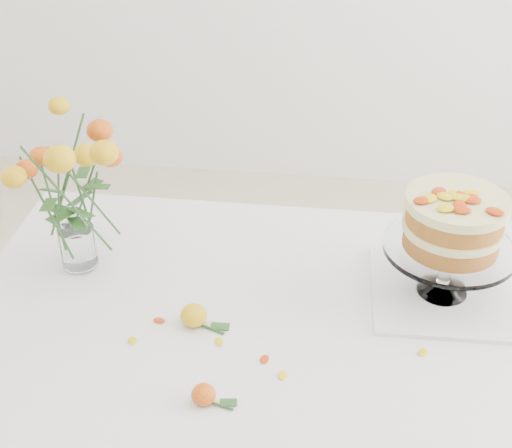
{
  "coord_description": "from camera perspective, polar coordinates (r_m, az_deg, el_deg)",
  "views": [
    {
      "loc": [
        0.09,
        -1.19,
        1.77
      ],
      "look_at": [
        -0.07,
        0.12,
        0.91
      ],
      "focal_mm": 50.0,
      "sensor_mm": 36.0,
      "label": 1
    }
  ],
  "objects": [
    {
      "name": "table",
      "position": [
        1.62,
        1.94,
        -9.56
      ],
      "size": [
        1.43,
        0.93,
        0.76
      ],
      "color": "tan",
      "rests_on": "ground"
    },
    {
      "name": "napkin",
      "position": [
        1.68,
        14.59,
        -5.34
      ],
      "size": [
        0.32,
        0.32,
        0.01
      ],
      "primitive_type": "cube",
      "rotation": [
        0.0,
        0.0,
        0.02
      ],
      "color": "white",
      "rests_on": "table"
    },
    {
      "name": "cake_stand",
      "position": [
        1.58,
        15.47,
        -0.26
      ],
      "size": [
        0.29,
        0.29,
        0.26
      ],
      "rotation": [
        0.0,
        0.0,
        0.43
      ],
      "color": "white",
      "rests_on": "napkin"
    },
    {
      "name": "rose_vase",
      "position": [
        1.63,
        -14.96,
        3.86
      ],
      "size": [
        0.28,
        0.28,
        0.43
      ],
      "rotation": [
        0.0,
        0.0,
        -0.01
      ],
      "color": "white",
      "rests_on": "table"
    },
    {
      "name": "loose_rose_near",
      "position": [
        1.54,
        -4.99,
        -7.3
      ],
      "size": [
        0.1,
        0.06,
        0.05
      ],
      "rotation": [
        0.0,
        0.0,
        -0.37
      ],
      "color": "gold",
      "rests_on": "table"
    },
    {
      "name": "loose_rose_far",
      "position": [
        1.38,
        -4.2,
        -13.45
      ],
      "size": [
        0.08,
        0.05,
        0.04
      ],
      "rotation": [
        0.0,
        0.0,
        -0.27
      ],
      "color": "red",
      "rests_on": "table"
    },
    {
      "name": "stray_petal_a",
      "position": [
        1.51,
        -2.98,
        -9.39
      ],
      "size": [
        0.03,
        0.02,
        0.0
      ],
      "primitive_type": "ellipsoid",
      "color": "yellow",
      "rests_on": "table"
    },
    {
      "name": "stray_petal_b",
      "position": [
        1.47,
        0.68,
        -10.77
      ],
      "size": [
        0.03,
        0.02,
        0.0
      ],
      "primitive_type": "ellipsoid",
      "color": "yellow",
      "rests_on": "table"
    },
    {
      "name": "stray_petal_c",
      "position": [
        1.44,
        2.11,
        -12.0
      ],
      "size": [
        0.03,
        0.02,
        0.0
      ],
      "primitive_type": "ellipsoid",
      "color": "yellow",
      "rests_on": "table"
    },
    {
      "name": "stray_petal_d",
      "position": [
        1.57,
        -7.76,
        -7.67
      ],
      "size": [
        0.03,
        0.02,
        0.0
      ],
      "primitive_type": "ellipsoid",
      "color": "yellow",
      "rests_on": "table"
    },
    {
      "name": "stray_petal_e",
      "position": [
        1.53,
        -9.86,
        -9.2
      ],
      "size": [
        0.03,
        0.02,
        0.0
      ],
      "primitive_type": "ellipsoid",
      "color": "yellow",
      "rests_on": "table"
    },
    {
      "name": "stray_petal_f",
      "position": [
        1.52,
        13.2,
        -9.97
      ],
      "size": [
        0.03,
        0.02,
        0.0
      ],
      "primitive_type": "ellipsoid",
      "color": "yellow",
      "rests_on": "table"
    }
  ]
}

